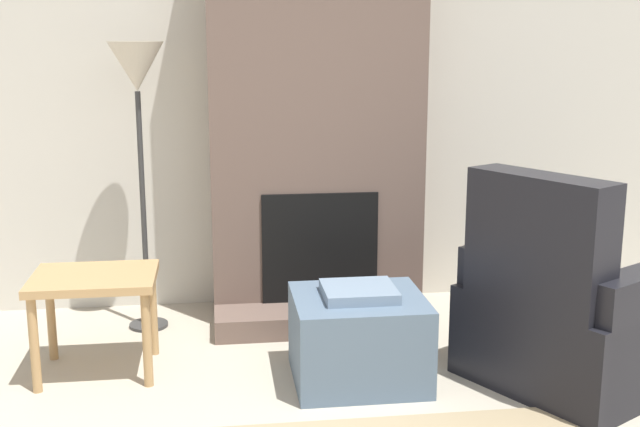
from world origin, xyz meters
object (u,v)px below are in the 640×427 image
at_px(ottoman, 358,337).
at_px(armchair, 569,319).
at_px(floor_lamp_left, 137,83).
at_px(side_table, 95,290).

xyz_separation_m(ottoman, armchair, (0.98, -0.15, 0.09)).
xyz_separation_m(ottoman, floor_lamp_left, (-1.06, 0.88, 1.16)).
xyz_separation_m(ottoman, side_table, (-1.25, 0.26, 0.20)).
bearing_deg(ottoman, armchair, -8.62).
distance_m(armchair, side_table, 2.28).
distance_m(side_table, floor_lamp_left, 1.16).
height_order(ottoman, side_table, side_table).
distance_m(ottoman, armchair, 1.00).
relative_size(ottoman, side_table, 1.05).
xyz_separation_m(side_table, floor_lamp_left, (0.19, 0.62, 0.96)).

